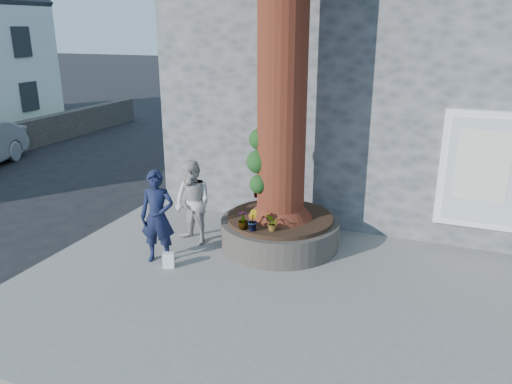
% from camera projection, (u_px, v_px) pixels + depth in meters
% --- Properties ---
extents(ground, '(120.00, 120.00, 0.00)m').
position_uv_depth(ground, '(196.00, 289.00, 8.39)').
color(ground, black).
rests_on(ground, ground).
extents(pavement, '(9.00, 8.00, 0.12)m').
position_uv_depth(pavement, '(299.00, 276.00, 8.73)').
color(pavement, slate).
rests_on(pavement, ground).
extents(yellow_line, '(0.10, 30.00, 0.01)m').
position_uv_depth(yellow_line, '(89.00, 240.00, 10.35)').
color(yellow_line, yellow).
rests_on(yellow_line, ground).
extents(stone_shop, '(10.30, 8.30, 6.30)m').
position_uv_depth(stone_shop, '(410.00, 69.00, 12.85)').
color(stone_shop, '#4B4E50').
rests_on(stone_shop, ground).
extents(planter, '(2.30, 2.30, 0.60)m').
position_uv_depth(planter, '(280.00, 231.00, 9.74)').
color(planter, black).
rests_on(planter, pavement).
extents(man, '(0.71, 0.55, 1.71)m').
position_uv_depth(man, '(158.00, 217.00, 8.90)').
color(man, '#131834').
rests_on(man, pavement).
extents(woman, '(0.97, 0.85, 1.66)m').
position_uv_depth(woman, '(193.00, 203.00, 9.67)').
color(woman, '#BBB7B3').
rests_on(woman, pavement).
extents(shopping_bag, '(0.23, 0.19, 0.28)m').
position_uv_depth(shopping_bag, '(169.00, 260.00, 8.86)').
color(shopping_bag, white).
rests_on(shopping_bag, pavement).
extents(plant_a, '(0.21, 0.20, 0.33)m').
position_uv_depth(plant_a, '(256.00, 190.00, 10.64)').
color(plant_a, gray).
rests_on(plant_a, planter).
extents(plant_b, '(0.28, 0.29, 0.38)m').
position_uv_depth(plant_b, '(252.00, 220.00, 8.92)').
color(plant_b, gray).
rests_on(plant_b, planter).
extents(plant_c, '(0.24, 0.24, 0.35)m').
position_uv_depth(plant_c, '(243.00, 220.00, 8.99)').
color(plant_c, gray).
rests_on(plant_c, planter).
extents(plant_d, '(0.26, 0.29, 0.30)m').
position_uv_depth(plant_d, '(273.00, 223.00, 8.90)').
color(plant_d, gray).
rests_on(plant_d, planter).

